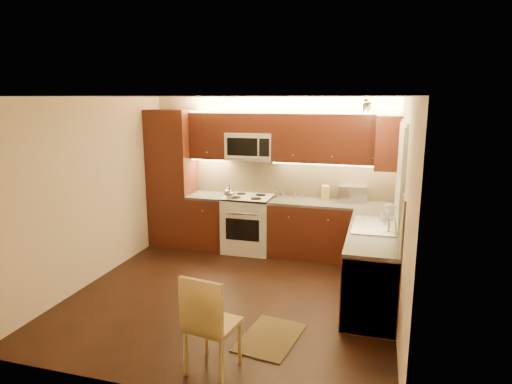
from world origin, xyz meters
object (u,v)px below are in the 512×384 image
(sink, at_px, (374,220))
(kettle, at_px, (229,192))
(knife_block, at_px, (325,193))
(soap_bottle, at_px, (385,212))
(stove, at_px, (248,224))
(toaster_oven, at_px, (352,193))
(microwave, at_px, (250,146))
(dining_chair, at_px, (213,322))

(sink, bearing_deg, kettle, 157.92)
(knife_block, bearing_deg, soap_bottle, -65.19)
(stove, distance_m, toaster_oven, 1.75)
(soap_bottle, bearing_deg, kettle, 150.32)
(toaster_oven, relative_size, knife_block, 1.92)
(stove, height_order, knife_block, knife_block)
(microwave, distance_m, knife_block, 1.41)
(sink, distance_m, kettle, 2.43)
(soap_bottle, bearing_deg, sink, -125.96)
(sink, xyz_separation_m, toaster_oven, (-0.36, 1.32, 0.05))
(microwave, xyz_separation_m, sink, (2.00, -1.26, -0.74))
(microwave, xyz_separation_m, toaster_oven, (1.64, 0.06, -0.69))
(soap_bottle, bearing_deg, knife_block, 116.48)
(knife_block, bearing_deg, toaster_oven, -21.99)
(stove, bearing_deg, microwave, 90.00)
(sink, distance_m, soap_bottle, 0.40)
(sink, bearing_deg, stove, 150.64)
(knife_block, xyz_separation_m, soap_bottle, (0.91, -0.96, -0.02))
(sink, bearing_deg, soap_bottle, 71.11)
(kettle, height_order, knife_block, kettle)
(toaster_oven, bearing_deg, sink, -80.58)
(sink, xyz_separation_m, knife_block, (-0.78, 1.34, 0.04))
(kettle, height_order, toaster_oven, toaster_oven)
(microwave, relative_size, toaster_oven, 1.78)
(soap_bottle, height_order, dining_chair, soap_bottle)
(kettle, distance_m, toaster_oven, 1.93)
(toaster_oven, distance_m, dining_chair, 3.62)
(soap_bottle, bearing_deg, dining_chair, -137.86)
(sink, relative_size, knife_block, 3.87)
(knife_block, bearing_deg, sink, -78.46)
(stove, distance_m, microwave, 1.27)
(microwave, relative_size, soap_bottle, 4.17)
(kettle, relative_size, knife_block, 0.96)
(dining_chair, bearing_deg, soap_bottle, 68.07)
(kettle, distance_m, dining_chair, 3.21)
(stove, distance_m, knife_block, 1.35)
(microwave, distance_m, kettle, 0.81)
(toaster_oven, bearing_deg, dining_chair, -112.04)
(sink, height_order, toaster_oven, toaster_oven)
(knife_block, bearing_deg, dining_chair, -118.22)
(stove, height_order, sink, sink)
(knife_block, height_order, dining_chair, knife_block)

